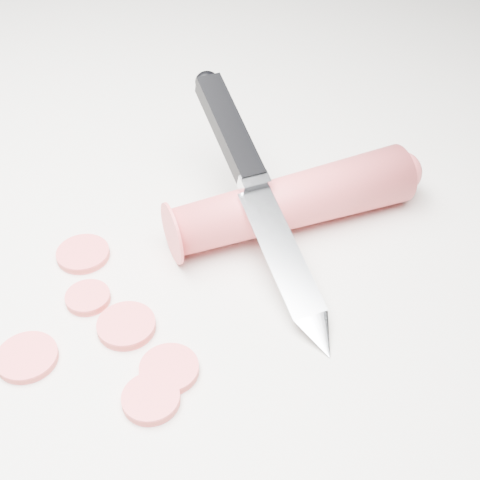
% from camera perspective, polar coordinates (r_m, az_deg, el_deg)
% --- Properties ---
extents(ground, '(2.40, 2.40, 0.00)m').
position_cam_1_polar(ground, '(0.48, -8.92, -2.69)').
color(ground, silver).
rests_on(ground, ground).
extents(carrot, '(0.16, 0.16, 0.04)m').
position_cam_1_polar(carrot, '(0.50, 4.48, 3.30)').
color(carrot, '#D64248').
rests_on(carrot, ground).
extents(carrot_slice_0, '(0.04, 0.04, 0.01)m').
position_cam_1_polar(carrot_slice_0, '(0.44, -17.72, -9.51)').
color(carrot_slice_0, '#F14D52').
rests_on(carrot_slice_0, ground).
extents(carrot_slice_1, '(0.04, 0.04, 0.01)m').
position_cam_1_polar(carrot_slice_1, '(0.42, -6.06, -10.89)').
color(carrot_slice_1, '#F14D52').
rests_on(carrot_slice_1, ground).
extents(carrot_slice_2, '(0.04, 0.04, 0.01)m').
position_cam_1_polar(carrot_slice_2, '(0.44, -9.67, -7.22)').
color(carrot_slice_2, '#F14D52').
rests_on(carrot_slice_2, ground).
extents(carrot_slice_3, '(0.04, 0.04, 0.01)m').
position_cam_1_polar(carrot_slice_3, '(0.50, -13.25, -1.16)').
color(carrot_slice_3, '#F14D52').
rests_on(carrot_slice_3, ground).
extents(carrot_slice_4, '(0.03, 0.03, 0.01)m').
position_cam_1_polar(carrot_slice_4, '(0.41, -7.61, -13.28)').
color(carrot_slice_4, '#F14D52').
rests_on(carrot_slice_4, ground).
extents(carrot_slice_5, '(0.03, 0.03, 0.01)m').
position_cam_1_polar(carrot_slice_5, '(0.46, -12.85, -4.82)').
color(carrot_slice_5, '#F14D52').
rests_on(carrot_slice_5, ground).
extents(kitchen_knife, '(0.19, 0.18, 0.09)m').
position_cam_1_polar(kitchen_knife, '(0.47, 1.85, 3.79)').
color(kitchen_knife, silver).
rests_on(kitchen_knife, ground).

